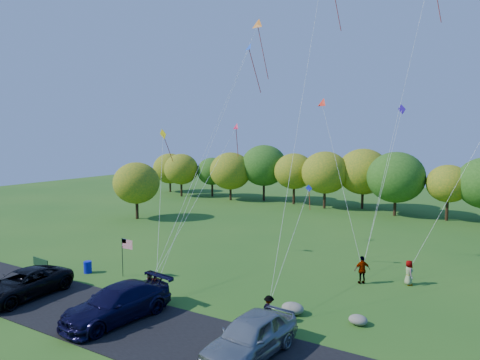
% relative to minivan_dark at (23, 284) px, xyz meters
% --- Properties ---
extents(ground, '(140.00, 140.00, 0.00)m').
position_rel_minivan_dark_xyz_m(ground, '(9.80, 4.63, -0.91)').
color(ground, '#265A19').
rests_on(ground, ground).
extents(asphalt_lane, '(44.00, 6.00, 0.06)m').
position_rel_minivan_dark_xyz_m(asphalt_lane, '(9.80, 0.63, -0.88)').
color(asphalt_lane, black).
rests_on(asphalt_lane, ground).
extents(treeline, '(76.95, 26.88, 8.60)m').
position_rel_minivan_dark_xyz_m(treeline, '(9.52, 40.68, 3.94)').
color(treeline, '#322012').
rests_on(treeline, ground).
extents(minivan_dark, '(3.21, 6.27, 1.69)m').
position_rel_minivan_dark_xyz_m(minivan_dark, '(0.00, 0.00, 0.00)').
color(minivan_dark, black).
rests_on(minivan_dark, asphalt_lane).
extents(minivan_navy, '(3.51, 6.72, 1.86)m').
position_rel_minivan_dark_xyz_m(minivan_navy, '(7.54, 0.68, 0.08)').
color(minivan_navy, black).
rests_on(minivan_navy, asphalt_lane).
extents(minivan_silver, '(2.82, 5.85, 1.93)m').
position_rel_minivan_dark_xyz_m(minivan_silver, '(15.76, 0.99, 0.12)').
color(minivan_silver, gray).
rests_on(minivan_silver, asphalt_lane).
extents(flyer_a, '(0.79, 0.77, 1.83)m').
position_rel_minivan_dark_xyz_m(flyer_a, '(7.56, 3.83, 0.01)').
color(flyer_a, '#4C4C59').
rests_on(flyer_a, ground).
extents(flyer_b, '(0.92, 0.74, 1.82)m').
position_rel_minivan_dark_xyz_m(flyer_b, '(7.06, 3.83, 0.00)').
color(flyer_b, '#4C4C59').
rests_on(flyer_b, ground).
extents(flyer_c, '(1.14, 0.97, 1.53)m').
position_rel_minivan_dark_xyz_m(flyer_c, '(14.86, 4.64, -0.14)').
color(flyer_c, '#4C4C59').
rests_on(flyer_c, ground).
extents(flyer_d, '(1.17, 1.09, 1.93)m').
position_rel_minivan_dark_xyz_m(flyer_d, '(17.58, 13.49, 0.06)').
color(flyer_d, '#4C4C59').
rests_on(flyer_d, ground).
extents(flyer_e, '(0.87, 0.99, 1.70)m').
position_rel_minivan_dark_xyz_m(flyer_e, '(20.37, 14.86, -0.06)').
color(flyer_e, '#4C4C59').
rests_on(flyer_e, ground).
extents(park_bench, '(1.93, 0.55, 1.06)m').
position_rel_minivan_dark_xyz_m(park_bench, '(-3.65, 3.81, -0.34)').
color(park_bench, '#123319').
rests_on(park_bench, ground).
extents(trash_barrel, '(0.58, 0.58, 0.87)m').
position_rel_minivan_dark_xyz_m(trash_barrel, '(-0.57, 5.45, -0.47)').
color(trash_barrel, '#0C16BA').
rests_on(trash_barrel, ground).
extents(flag_assembly, '(1.04, 0.68, 2.82)m').
position_rel_minivan_dark_xyz_m(flag_assembly, '(2.56, 6.23, 1.24)').
color(flag_assembly, black).
rests_on(flag_assembly, ground).
extents(boulder_near, '(1.31, 1.03, 0.66)m').
position_rel_minivan_dark_xyz_m(boulder_near, '(15.49, 6.41, -0.58)').
color(boulder_near, gray).
rests_on(boulder_near, ground).
extents(boulder_far, '(1.02, 0.85, 0.53)m').
position_rel_minivan_dark_xyz_m(boulder_far, '(19.09, 6.92, -0.64)').
color(boulder_far, gray).
rests_on(boulder_far, ground).
extents(kites_aloft, '(24.77, 8.19, 18.77)m').
position_rel_minivan_dark_xyz_m(kites_aloft, '(11.77, 17.24, 17.70)').
color(kites_aloft, red).
rests_on(kites_aloft, ground).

